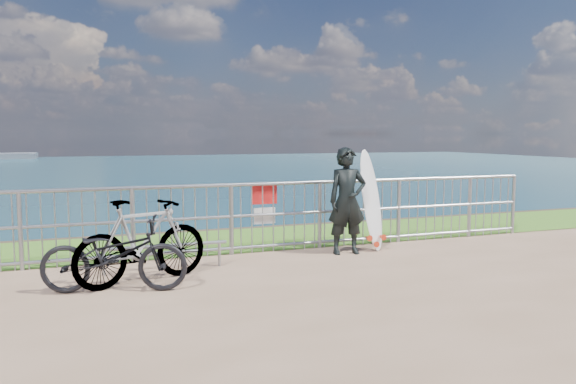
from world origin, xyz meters
name	(u,v)px	position (x,y,z in m)	size (l,w,h in m)	color
grass_strip	(244,239)	(0.00, 2.70, 0.01)	(120.00, 120.00, 0.00)	#3F7921
railing	(263,216)	(0.02, 1.60, 0.58)	(10.06, 0.10, 1.13)	#93959B
surfer	(347,201)	(1.23, 1.04, 0.84)	(0.61, 0.40, 1.68)	black
surfboard	(371,204)	(1.72, 1.16, 0.76)	(0.55, 0.53, 1.65)	white
bicycle_near	(114,255)	(-2.34, 0.04, 0.45)	(0.60, 1.72, 0.90)	black
bicycle_far	(142,241)	(-1.99, 0.33, 0.54)	(0.51, 1.81, 1.09)	black
bike_rack	(163,249)	(-1.65, 0.91, 0.31)	(1.79, 0.05, 0.37)	#93959B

